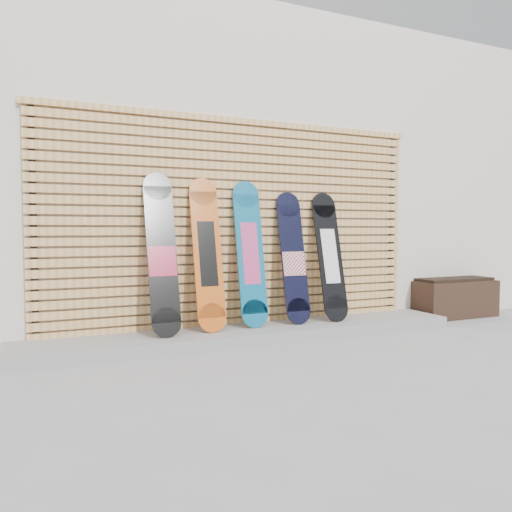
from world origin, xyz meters
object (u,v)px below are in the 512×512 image
object	(u,v)px
snowboard_1	(207,254)
snowboard_4	(330,256)
snowboard_3	(293,258)
snowboard_0	(162,254)
planter_box	(454,298)
snowboard_2	(250,253)

from	to	relation	value
snowboard_1	snowboard_4	distance (m)	1.43
snowboard_4	snowboard_3	bearing A→B (deg)	178.05
snowboard_0	snowboard_3	world-z (taller)	snowboard_0
snowboard_0	snowboard_1	world-z (taller)	snowboard_0
snowboard_1	planter_box	bearing A→B (deg)	1.10
planter_box	snowboard_2	size ratio (longest dim) A/B	0.74
snowboard_2	snowboard_3	size ratio (longest dim) A/B	1.07
planter_box	snowboard_0	distance (m)	3.88
snowboard_1	snowboard_4	size ratio (longest dim) A/B	1.07
snowboard_0	snowboard_3	distance (m)	1.44
snowboard_2	planter_box	bearing A→B (deg)	0.92
snowboard_0	snowboard_2	distance (m)	0.94
planter_box	snowboard_3	world-z (taller)	snowboard_3
snowboard_0	snowboard_2	bearing A→B (deg)	2.86
snowboard_3	snowboard_2	bearing A→B (deg)	178.83
snowboard_4	snowboard_0	bearing A→B (deg)	-179.36
snowboard_3	snowboard_1	bearing A→B (deg)	-179.53
snowboard_1	snowboard_3	size ratio (longest dim) A/B	1.08
planter_box	snowboard_2	distance (m)	2.95
snowboard_0	snowboard_3	bearing A→B (deg)	1.46
snowboard_1	snowboard_4	bearing A→B (deg)	-0.30
planter_box	snowboard_4	size ratio (longest dim) A/B	0.79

